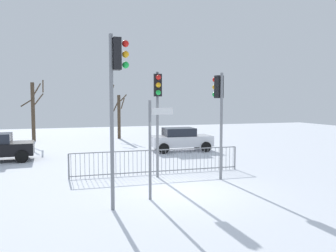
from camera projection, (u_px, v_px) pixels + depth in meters
ground_plane at (180, 191)px, 11.57m from camera, size 60.00×60.00×0.00m
traffic_light_mid_left at (219, 102)px, 13.22m from camera, size 0.37×0.55×4.28m
traffic_light_rear_left at (116, 83)px, 9.35m from camera, size 0.57×0.32×5.03m
traffic_light_mid_right at (158, 100)px, 13.32m from camera, size 0.35×0.56×4.34m
direction_sign_post at (152, 144)px, 10.47m from camera, size 0.79×0.15×3.18m
pedestrian_guard_railing at (158, 161)px, 14.25m from camera, size 7.44×0.33×1.07m
car_white_mid at (181, 139)px, 20.89m from camera, size 3.89×2.10×1.47m
bare_tree_left at (119, 114)px, 27.77m from camera, size 1.49×1.18×4.57m
bare_tree_centre at (34, 110)px, 25.87m from camera, size 1.79×1.68×4.79m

